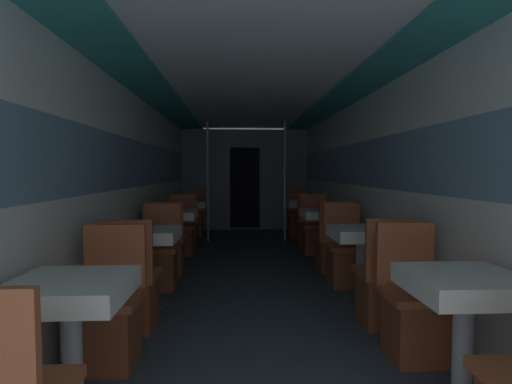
{
  "coord_description": "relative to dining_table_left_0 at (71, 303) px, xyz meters",
  "views": [
    {
      "loc": [
        -0.18,
        -1.3,
        1.28
      ],
      "look_at": [
        0.02,
        2.79,
        1.06
      ],
      "focal_mm": 28.0,
      "sensor_mm": 36.0,
      "label": 1
    }
  ],
  "objects": [
    {
      "name": "chair_left_far_3",
      "position": [
        0.0,
        5.79,
        -0.32
      ],
      "size": [
        0.42,
        0.42,
        0.91
      ],
      "rotation": [
        0.0,
        0.0,
        3.14
      ],
      "color": "brown",
      "rests_on": "ground_plane"
    },
    {
      "name": "ceiling_panel",
      "position": [
        1.03,
        2.82,
        1.61
      ],
      "size": [
        2.79,
        9.91,
        0.07
      ],
      "color": "silver",
      "rests_on": "wall_left"
    },
    {
      "name": "dining_table_right_3",
      "position": [
        2.05,
        5.2,
        0.0
      ],
      "size": [
        0.57,
        0.57,
        0.73
      ],
      "color": "#4C4C51",
      "rests_on": "ground_plane"
    },
    {
      "name": "chair_left_far_0",
      "position": [
        0.0,
        0.58,
        -0.32
      ],
      "size": [
        0.42,
        0.42,
        0.91
      ],
      "rotation": [
        0.0,
        0.0,
        3.14
      ],
      "color": "brown",
      "rests_on": "ground_plane"
    },
    {
      "name": "chair_left_near_3",
      "position": [
        0.0,
        4.62,
        -0.32
      ],
      "size": [
        0.42,
        0.42,
        0.91
      ],
      "color": "brown",
      "rests_on": "ground_plane"
    },
    {
      "name": "chair_right_far_2",
      "position": [
        2.05,
        4.05,
        -0.32
      ],
      "size": [
        0.42,
        0.42,
        0.91
      ],
      "rotation": [
        0.0,
        0.0,
        3.14
      ],
      "color": "brown",
      "rests_on": "ground_plane"
    },
    {
      "name": "chair_left_near_1",
      "position": [
        0.0,
        1.15,
        -0.32
      ],
      "size": [
        0.42,
        0.42,
        0.91
      ],
      "color": "brown",
      "rests_on": "ground_plane"
    },
    {
      "name": "bulkhead_far",
      "position": [
        1.03,
        6.65,
        0.47
      ],
      "size": [
        2.73,
        0.09,
        2.17
      ],
      "color": "slate",
      "rests_on": "ground_plane"
    },
    {
      "name": "dining_table_left_0",
      "position": [
        0.0,
        0.0,
        0.0
      ],
      "size": [
        0.57,
        0.57,
        0.73
      ],
      "color": "#4C4C51",
      "rests_on": "ground_plane"
    },
    {
      "name": "chair_right_near_1",
      "position": [
        2.05,
        1.15,
        -0.32
      ],
      "size": [
        0.42,
        0.42,
        0.91
      ],
      "color": "brown",
      "rests_on": "ground_plane"
    },
    {
      "name": "support_pole_right_3",
      "position": [
        1.73,
        5.2,
        0.48
      ],
      "size": [
        0.04,
        0.04,
        2.17
      ],
      "color": "silver",
      "rests_on": "ground_plane"
    },
    {
      "name": "chair_right_near_3",
      "position": [
        2.05,
        4.62,
        -0.32
      ],
      "size": [
        0.42,
        0.42,
        0.91
      ],
      "color": "brown",
      "rests_on": "ground_plane"
    },
    {
      "name": "chair_right_far_1",
      "position": [
        2.05,
        2.32,
        -0.32
      ],
      "size": [
        0.42,
        0.42,
        0.91
      ],
      "rotation": [
        0.0,
        0.0,
        3.14
      ],
      "color": "brown",
      "rests_on": "ground_plane"
    },
    {
      "name": "support_pole_left_3",
      "position": [
        0.33,
        5.2,
        0.48
      ],
      "size": [
        0.04,
        0.04,
        2.17
      ],
      "color": "silver",
      "rests_on": "ground_plane"
    },
    {
      "name": "dining_table_left_2",
      "position": [
        0.0,
        3.47,
        0.0
      ],
      "size": [
        0.57,
        0.57,
        0.73
      ],
      "color": "#4C4C51",
      "rests_on": "ground_plane"
    },
    {
      "name": "chair_left_far_1",
      "position": [
        0.0,
        2.32,
        -0.32
      ],
      "size": [
        0.42,
        0.42,
        0.91
      ],
      "rotation": [
        0.0,
        0.0,
        3.14
      ],
      "color": "brown",
      "rests_on": "ground_plane"
    },
    {
      "name": "chair_right_far_3",
      "position": [
        2.05,
        5.79,
        -0.32
      ],
      "size": [
        0.42,
        0.42,
        0.91
      ],
      "rotation": [
        0.0,
        0.0,
        3.14
      ],
      "color": "brown",
      "rests_on": "ground_plane"
    },
    {
      "name": "dining_table_right_1",
      "position": [
        2.05,
        1.73,
        0.0
      ],
      "size": [
        0.57,
        0.57,
        0.73
      ],
      "color": "#4C4C51",
      "rests_on": "ground_plane"
    },
    {
      "name": "chair_left_far_2",
      "position": [
        0.0,
        4.05,
        -0.32
      ],
      "size": [
        0.42,
        0.42,
        0.91
      ],
      "rotation": [
        0.0,
        0.0,
        3.14
      ],
      "color": "brown",
      "rests_on": "ground_plane"
    },
    {
      "name": "chair_right_far_0",
      "position": [
        2.05,
        0.58,
        -0.32
      ],
      "size": [
        0.42,
        0.42,
        0.91
      ],
      "rotation": [
        0.0,
        0.0,
        3.14
      ],
      "color": "brown",
      "rests_on": "ground_plane"
    },
    {
      "name": "wall_left",
      "position": [
        -0.37,
        2.82,
        0.51
      ],
      "size": [
        0.05,
        9.91,
        2.17
      ],
      "color": "silver",
      "rests_on": "ground_plane"
    },
    {
      "name": "chair_left_near_2",
      "position": [
        0.0,
        2.88,
        -0.32
      ],
      "size": [
        0.42,
        0.42,
        0.91
      ],
      "color": "brown",
      "rests_on": "ground_plane"
    },
    {
      "name": "dining_table_left_1",
      "position": [
        0.0,
        1.73,
        0.0
      ],
      "size": [
        0.57,
        0.57,
        0.73
      ],
      "color": "#4C4C51",
      "rests_on": "ground_plane"
    },
    {
      "name": "chair_right_near_2",
      "position": [
        2.05,
        2.88,
        -0.32
      ],
      "size": [
        0.42,
        0.42,
        0.91
      ],
      "color": "brown",
      "rests_on": "ground_plane"
    },
    {
      "name": "dining_table_right_2",
      "position": [
        2.05,
        3.47,
        0.0
      ],
      "size": [
        0.57,
        0.57,
        0.73
      ],
      "color": "#4C4C51",
      "rests_on": "ground_plane"
    },
    {
      "name": "dining_table_right_0",
      "position": [
        2.05,
        0.0,
        0.0
      ],
      "size": [
        0.57,
        0.57,
        0.73
      ],
      "color": "#4C4C51",
      "rests_on": "ground_plane"
    },
    {
      "name": "wall_right",
      "position": [
        2.42,
        2.82,
        0.51
      ],
      "size": [
        0.05,
        9.91,
        2.17
      ],
      "color": "silver",
      "rests_on": "ground_plane"
    },
    {
      "name": "dining_table_left_3",
      "position": [
        0.0,
        5.2,
        0.0
      ],
      "size": [
        0.57,
        0.57,
        0.73
      ],
      "color": "#4C4C51",
      "rests_on": "ground_plane"
    }
  ]
}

